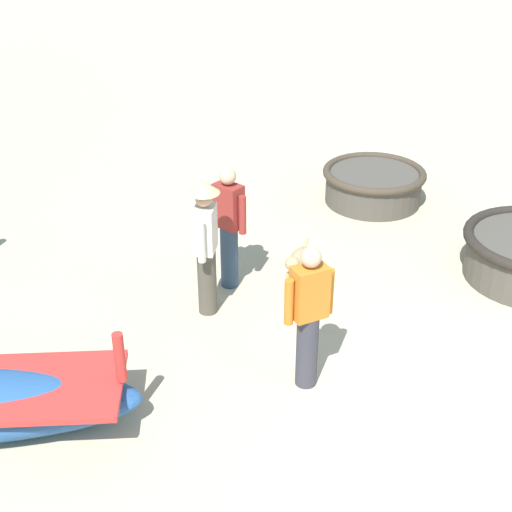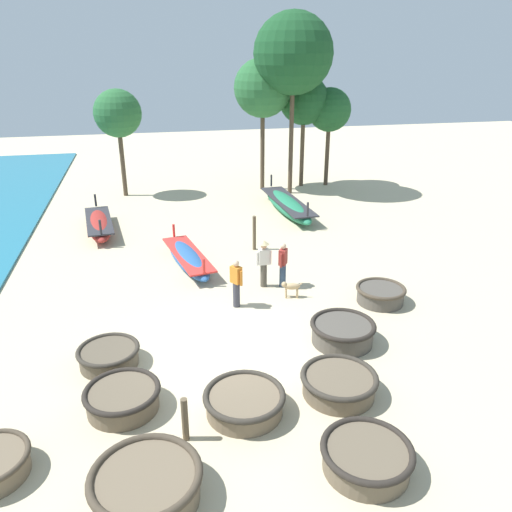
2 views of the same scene
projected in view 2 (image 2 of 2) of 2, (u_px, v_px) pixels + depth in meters
The scene contains 23 objects.
ground_plane at pixel (225, 353), 13.25m from camera, with size 80.00×80.00×0.00m, color #C6B793.
coracle_center at pixel (339, 383), 11.59m from camera, with size 1.81×1.81×0.54m.
coracle_upturned at pixel (123, 398), 11.10m from camera, with size 1.71×1.71×0.54m.
coracle_beside_post at pixel (343, 331), 13.65m from camera, with size 1.80×1.80×0.62m.
coracle_front_right at pixel (146, 485), 8.80m from camera, with size 2.03×2.03×0.64m.
coracle_tilted at pixel (367, 457), 9.48m from camera, with size 1.79×1.79×0.54m.
coracle_far_right at pixel (380, 294), 15.86m from camera, with size 1.58×1.58×0.54m.
coracle_far_left at pixel (109, 355), 12.69m from camera, with size 1.58×1.58×0.50m.
coracle_nearest at pixel (244, 402), 11.00m from camera, with size 1.83×1.83×0.52m.
long_boat_green_hull at pixel (188, 258), 18.58m from camera, with size 1.71×4.35×1.02m.
long_boat_ochre_hull at pixel (99, 224), 22.07m from camera, with size 1.52×4.56×1.19m.
long_boat_white_hull at pixel (287, 205), 24.74m from camera, with size 1.44×6.02×1.29m.
fisherman_crouching at pixel (264, 260), 16.70m from camera, with size 0.53×0.36×1.67m.
fisherman_by_coracle at pixel (283, 264), 16.73m from camera, with size 0.37×0.46×1.57m.
fisherman_standing_left at pixel (236, 282), 15.40m from camera, with size 0.37×0.46×1.57m.
dog at pixel (291, 287), 16.16m from camera, with size 0.67×0.32×0.55m.
mooring_post_shoreline at pixel (185, 419), 10.14m from camera, with size 0.14×0.14×1.01m, color brown.
mooring_post_inland at pixel (254, 233), 19.96m from camera, with size 0.14×0.14×1.41m, color brown.
tree_right_mid at pixel (304, 100), 27.99m from camera, with size 2.77×2.77×6.30m.
tree_center at pixel (329, 110), 28.37m from camera, with size 2.46×2.46×5.60m.
tree_leftmost at pixel (293, 54), 25.51m from camera, with size 4.13×4.13×9.41m.
tree_left_mid at pixel (263, 88), 26.99m from camera, with size 3.15×3.15×7.18m.
tree_rightmost at pixel (118, 114), 26.13m from camera, with size 2.49×2.49×5.68m.
Camera 2 is at (-1.68, -11.18, 7.44)m, focal length 35.00 mm.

